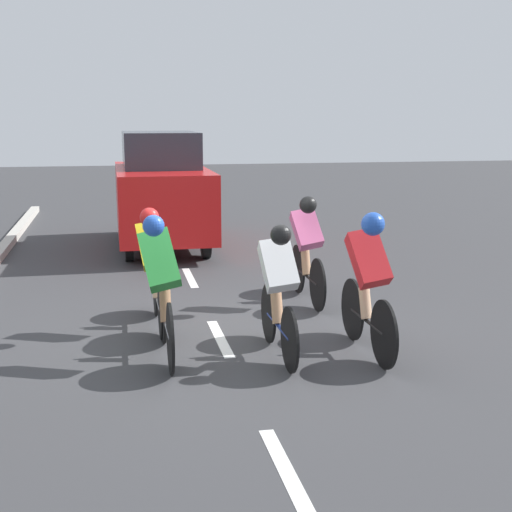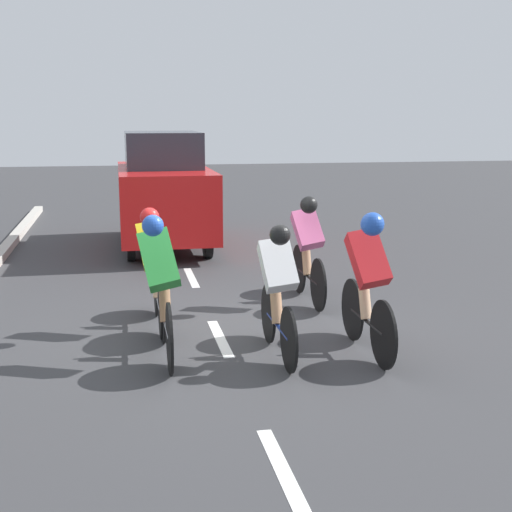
% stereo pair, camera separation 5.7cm
% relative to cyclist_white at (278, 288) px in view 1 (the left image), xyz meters
% --- Properties ---
extents(ground_plane, '(60.00, 60.00, 0.00)m').
position_rel_cyclist_white_xyz_m(ground_plane, '(0.50, -0.97, -0.76)').
color(ground_plane, '#38383A').
extents(lane_stripe_near, '(0.12, 1.40, 0.01)m').
position_rel_cyclist_white_xyz_m(lane_stripe_near, '(0.50, 2.40, -0.76)').
color(lane_stripe_near, white).
rests_on(lane_stripe_near, ground).
extents(lane_stripe_mid, '(0.12, 1.40, 0.01)m').
position_rel_cyclist_white_xyz_m(lane_stripe_mid, '(0.50, -0.80, -0.76)').
color(lane_stripe_mid, white).
rests_on(lane_stripe_mid, ground).
extents(lane_stripe_far, '(0.12, 1.40, 0.01)m').
position_rel_cyclist_white_xyz_m(lane_stripe_far, '(0.50, -4.00, -0.76)').
color(lane_stripe_far, white).
rests_on(lane_stripe_far, ground).
extents(cyclist_white, '(0.38, 1.65, 1.47)m').
position_rel_cyclist_white_xyz_m(cyclist_white, '(0.00, 0.00, 0.00)').
color(cyclist_white, black).
rests_on(cyclist_white, ground).
extents(cyclist_green, '(0.44, 1.73, 1.57)m').
position_rel_cyclist_white_xyz_m(cyclist_green, '(1.19, -0.20, 0.05)').
color(cyclist_green, black).
rests_on(cyclist_green, ground).
extents(cyclist_red, '(0.41, 1.68, 1.57)m').
position_rel_cyclist_white_xyz_m(cyclist_red, '(-0.94, 0.10, 0.07)').
color(cyclist_red, black).
rests_on(cyclist_red, ground).
extents(cyclist_yellow, '(0.41, 1.66, 1.49)m').
position_rel_cyclist_white_xyz_m(cyclist_yellow, '(1.19, -1.35, 0.02)').
color(cyclist_yellow, black).
rests_on(cyclist_yellow, ground).
extents(cyclist_pink, '(0.41, 1.72, 1.49)m').
position_rel_cyclist_white_xyz_m(cyclist_pink, '(-0.90, -2.15, 0.02)').
color(cyclist_pink, black).
rests_on(cyclist_pink, ground).
extents(support_car, '(1.70, 4.10, 2.22)m').
position_rel_cyclist_white_xyz_m(support_car, '(0.72, -6.86, 0.34)').
color(support_car, black).
rests_on(support_car, ground).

